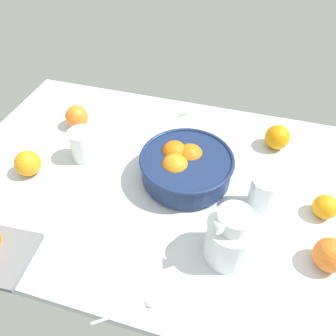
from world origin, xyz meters
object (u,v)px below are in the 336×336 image
(loose_orange_3, at_px, (28,163))
(loose_orange_4, at_px, (331,255))
(loose_orange_0, at_px, (77,117))
(loose_orange_2, at_px, (325,207))
(juice_glass, at_px, (83,147))
(loose_orange_1, at_px, (277,137))
(juice_pitcher, at_px, (230,239))
(fruit_bowl, at_px, (185,166))
(spoon, at_px, (137,308))
(second_glass, at_px, (262,196))

(loose_orange_3, distance_m, loose_orange_4, 0.90)
(loose_orange_0, relative_size, loose_orange_2, 1.20)
(juice_glass, xyz_separation_m, loose_orange_4, (0.76, -0.19, -0.00))
(juice_glass, xyz_separation_m, loose_orange_3, (-0.14, -0.11, -0.01))
(loose_orange_1, relative_size, loose_orange_3, 1.03)
(juice_pitcher, height_order, loose_orange_1, juice_pitcher)
(loose_orange_2, bearing_deg, loose_orange_3, -174.68)
(fruit_bowl, height_order, spoon, fruit_bowl)
(loose_orange_2, bearing_deg, loose_orange_1, 119.00)
(juice_pitcher, distance_m, loose_orange_1, 0.47)
(fruit_bowl, xyz_separation_m, loose_orange_2, (0.41, -0.03, -0.02))
(juice_glass, xyz_separation_m, spoon, (0.34, -0.43, -0.04))
(loose_orange_2, distance_m, loose_orange_3, 0.90)
(loose_orange_0, height_order, loose_orange_4, loose_orange_4)
(fruit_bowl, relative_size, loose_orange_0, 3.46)
(loose_orange_4, bearing_deg, second_glass, 141.97)
(second_glass, relative_size, loose_orange_4, 1.36)
(loose_orange_1, height_order, loose_orange_3, loose_orange_1)
(juice_glass, relative_size, spoon, 0.78)
(loose_orange_3, relative_size, spoon, 0.59)
(loose_orange_0, distance_m, loose_orange_4, 0.93)
(loose_orange_0, distance_m, loose_orange_2, 0.88)
(fruit_bowl, distance_m, loose_orange_3, 0.49)
(juice_glass, bearing_deg, fruit_bowl, 0.03)
(juice_glass, bearing_deg, second_glass, -4.96)
(juice_glass, xyz_separation_m, second_glass, (0.58, -0.05, 0.00))
(loose_orange_4, xyz_separation_m, spoon, (-0.42, -0.24, -0.04))
(fruit_bowl, bearing_deg, second_glass, -12.07)
(fruit_bowl, xyz_separation_m, juice_pitcher, (0.17, -0.23, 0.01))
(loose_orange_1, bearing_deg, second_glass, -95.48)
(loose_orange_2, bearing_deg, spoon, -136.26)
(juice_glass, relative_size, loose_orange_3, 1.34)
(juice_pitcher, xyz_separation_m, loose_orange_1, (0.09, 0.46, -0.02))
(second_glass, xyz_separation_m, spoon, (-0.24, -0.38, -0.05))
(fruit_bowl, distance_m, loose_orange_2, 0.41)
(fruit_bowl, height_order, loose_orange_3, fruit_bowl)
(loose_orange_3, bearing_deg, loose_orange_2, 5.32)
(loose_orange_3, bearing_deg, fruit_bowl, 13.42)
(second_glass, distance_m, spoon, 0.45)
(juice_glass, xyz_separation_m, loose_orange_1, (0.61, 0.23, -0.00))
(fruit_bowl, distance_m, loose_orange_1, 0.35)
(second_glass, distance_m, loose_orange_1, 0.29)
(loose_orange_3, bearing_deg, loose_orange_1, 25.01)
(loose_orange_1, height_order, loose_orange_4, loose_orange_4)
(fruit_bowl, relative_size, loose_orange_3, 3.53)
(juice_glass, bearing_deg, spoon, -51.61)
(fruit_bowl, distance_m, juice_glass, 0.34)
(juice_pitcher, bearing_deg, juice_glass, 156.18)
(juice_pitcher, relative_size, loose_orange_2, 2.52)
(juice_pitcher, xyz_separation_m, juice_glass, (-0.52, 0.23, -0.02))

